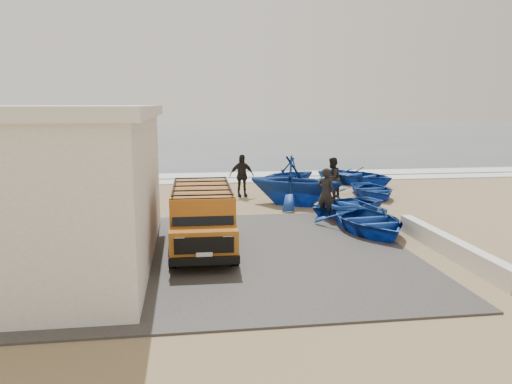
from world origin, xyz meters
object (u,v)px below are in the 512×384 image
boat_near_left (368,220)px  boat_far_right (356,176)px  fisherman_front (326,193)px  boat_mid_right (372,190)px  boat_far_left (289,174)px  boat_near_right (344,205)px  fisherman_back (242,176)px  boat_mid_left (295,181)px  fisherman_middle (332,178)px  parapet (450,247)px  van (202,216)px

boat_near_left → boat_far_right: (3.14, 10.16, 0.04)m
boat_near_left → fisherman_front: size_ratio=2.07×
boat_mid_right → boat_far_left: size_ratio=1.09×
boat_near_right → fisherman_back: (-3.67, 4.33, 0.64)m
boat_mid_right → fisherman_back: bearing=169.3°
boat_mid_left → boat_far_left: bearing=21.4°
fisherman_middle → boat_near_left: bearing=38.6°
parapet → fisherman_back: bearing=115.6°
boat_mid_left → fisherman_middle: 2.41m
parapet → fisherman_front: 5.65m
fisherman_front → boat_mid_left: bearing=-36.7°
boat_far_left → fisherman_back: bearing=-90.9°
parapet → boat_far_right: size_ratio=1.35×
boat_far_right → fisherman_middle: size_ratio=2.32×
fisherman_front → fisherman_middle: fisherman_front is taller
fisherman_front → fisherman_middle: 4.30m
boat_mid_right → boat_mid_left: bearing=-163.1°
boat_near_left → boat_mid_right: (2.56, 6.29, -0.06)m
parapet → boat_mid_left: 8.44m
boat_near_left → boat_mid_left: 5.24m
boat_far_right → fisherman_front: bearing=-153.0°
boat_near_left → boat_far_left: bearing=90.5°
van → fisherman_front: (4.82, 3.56, -0.07)m
boat_mid_left → fisherman_back: (-2.07, 2.33, -0.07)m
van → boat_near_left: van is taller
fisherman_front → fisherman_middle: bearing=-68.5°
van → boat_near_right: van is taller
parapet → boat_far_left: size_ratio=1.90×
boat_near_left → boat_far_right: bearing=67.3°
boat_mid_left → boat_mid_right: 4.27m
boat_mid_right → boat_far_left: bearing=143.9°
boat_mid_right → boat_far_right: size_ratio=0.78×
boat_far_left → boat_near_left: bearing=-23.2°
boat_near_left → boat_near_right: size_ratio=1.17×
boat_mid_right → boat_far_left: boat_far_left is taller
parapet → boat_near_left: boat_near_left is taller
fisherman_back → boat_near_right: bearing=-56.9°
boat_mid_right → fisherman_front: fisherman_front is taller
van → fisherman_back: size_ratio=2.29×
van → fisherman_middle: van is taller
van → boat_mid_left: boat_mid_left is taller
fisherman_back → boat_mid_right: bearing=-16.9°
fisherman_middle → parapet: bearing=49.0°
boat_near_left → boat_mid_left: boat_mid_left is taller
parapet → boat_far_right: 13.20m
boat_mid_right → fisherman_front: size_ratio=1.76×
boat_far_right → fisherman_middle: fisherman_middle is taller
parapet → fisherman_middle: fisherman_middle is taller
parapet → boat_mid_right: size_ratio=1.74×
boat_mid_left → fisherman_back: size_ratio=2.03×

